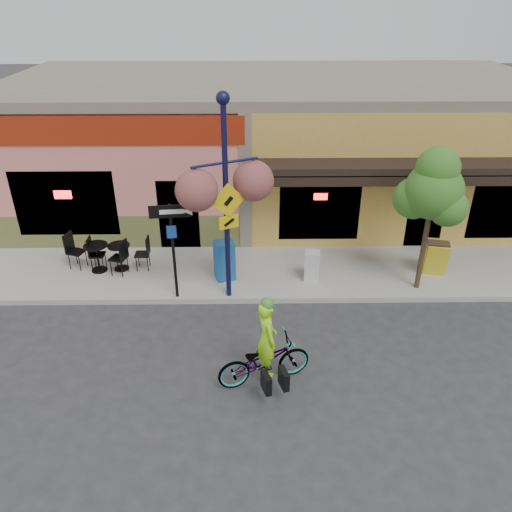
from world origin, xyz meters
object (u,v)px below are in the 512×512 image
at_px(building, 274,142).
at_px(newspaper_box_grey, 312,266).
at_px(lamp_post, 226,203).
at_px(one_way_sign, 174,252).
at_px(cyclist_rider, 267,348).
at_px(newspaper_box_blue, 224,260).
at_px(street_tree, 428,221).
at_px(bicycle, 264,361).

xyz_separation_m(building, newspaper_box_grey, (0.79, -6.06, -1.68)).
relative_size(lamp_post, one_way_sign, 2.00).
bearing_deg(one_way_sign, cyclist_rider, -59.29).
height_order(cyclist_rider, one_way_sign, one_way_sign).
distance_m(newspaper_box_blue, newspaper_box_grey, 2.37).
bearing_deg(lamp_post, newspaper_box_blue, 74.20).
relative_size(one_way_sign, street_tree, 0.67).
distance_m(cyclist_rider, newspaper_box_grey, 4.03).
bearing_deg(lamp_post, bicycle, -99.73).
bearing_deg(street_tree, bicycle, -141.21).
xyz_separation_m(lamp_post, one_way_sign, (-1.34, -0.05, -1.29)).
distance_m(cyclist_rider, street_tree, 5.46).
bearing_deg(bicycle, lamp_post, -2.03).
bearing_deg(cyclist_rider, street_tree, -68.16).
height_order(newspaper_box_blue, newspaper_box_grey, newspaper_box_blue).
relative_size(bicycle, lamp_post, 0.38).
height_order(lamp_post, newspaper_box_blue, lamp_post).
bearing_deg(one_way_sign, street_tree, -2.53).
bearing_deg(cyclist_rider, bicycle, 72.71).
bearing_deg(newspaper_box_grey, building, 104.99).
bearing_deg(cyclist_rider, newspaper_box_blue, -2.64).
bearing_deg(building, bicycle, -93.53).
bearing_deg(newspaper_box_grey, cyclist_rider, -102.05).
height_order(building, newspaper_box_grey, building).
xyz_separation_m(cyclist_rider, one_way_sign, (-2.21, 2.99, 0.60)).
height_order(building, newspaper_box_blue, building).
distance_m(building, street_tree, 7.40).
xyz_separation_m(bicycle, cyclist_rider, (0.05, 0.00, 0.33)).
xyz_separation_m(lamp_post, street_tree, (5.00, 0.32, -0.64)).
bearing_deg(street_tree, newspaper_box_blue, 174.10).
relative_size(building, newspaper_box_grey, 21.48).
distance_m(bicycle, newspaper_box_grey, 4.03).
height_order(bicycle, one_way_sign, one_way_sign).
height_order(newspaper_box_blue, street_tree, street_tree).
xyz_separation_m(bicycle, newspaper_box_grey, (1.40, 3.78, 0.06)).
xyz_separation_m(newspaper_box_blue, newspaper_box_grey, (2.36, -0.10, -0.13)).
bearing_deg(lamp_post, newspaper_box_grey, -6.40).
relative_size(building, bicycle, 9.30).
xyz_separation_m(cyclist_rider, lamp_post, (-0.88, 3.03, 1.88)).
xyz_separation_m(cyclist_rider, newspaper_box_grey, (1.35, 3.78, -0.27)).
bearing_deg(one_way_sign, newspaper_box_blue, 30.96).
relative_size(building, street_tree, 4.71).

